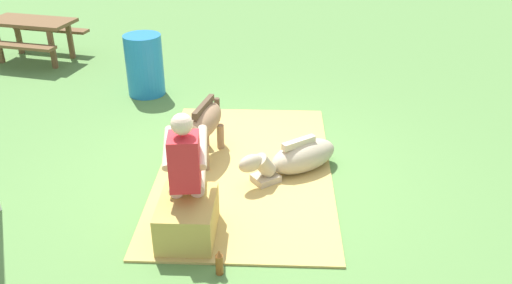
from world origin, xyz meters
TOP-DOWN VIEW (x-y plane):
  - ground_plane at (0.00, 0.00)m, footprint 24.00×24.00m
  - hay_patch at (0.09, -0.05)m, footprint 3.38×2.02m
  - hay_bale at (-1.19, 0.42)m, footprint 0.71×0.53m
  - person_seated at (-1.03, 0.44)m, footprint 0.69×0.46m
  - pony_standing at (0.26, 0.47)m, footprint 1.33×0.51m
  - pony_lying at (0.09, -0.65)m, footprint 1.01×1.24m
  - soda_bottle at (-1.70, 0.07)m, footprint 0.07×0.07m
  - water_barrel at (2.39, 1.63)m, footprint 0.57×0.57m
  - picnic_bench at (3.88, 4.00)m, footprint 1.59×1.74m

SIDE VIEW (x-z plane):
  - ground_plane at x=0.00m, z-range 0.00..0.00m
  - hay_patch at x=0.09m, z-range 0.00..0.02m
  - soda_bottle at x=-1.70m, z-range 0.00..0.25m
  - pony_lying at x=0.09m, z-range -0.02..0.40m
  - hay_bale at x=-1.19m, z-range 0.00..0.41m
  - water_barrel at x=2.39m, z-range 0.00..0.94m
  - pony_standing at x=0.26m, z-range 0.08..0.95m
  - picnic_bench at x=3.88m, z-range 0.20..0.95m
  - person_seated at x=-1.03m, z-range 0.05..1.35m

